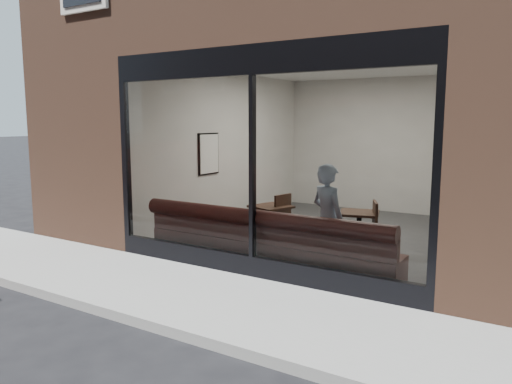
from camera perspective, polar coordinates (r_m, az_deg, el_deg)
The scene contains 21 objects.
ground at distance 5.67m, azimuth -12.00°, elevation -14.82°, with size 120.00×120.00×0.00m, color black.
sidewalk_near at distance 6.37m, azimuth -5.60°, elevation -11.99°, with size 40.00×2.00×0.01m, color gray.
kerb_near at distance 5.61m, azimuth -12.39°, elevation -14.40°, with size 40.00×0.10×0.12m, color gray.
host_building_pier_left at distance 13.88m, azimuth -0.25°, elevation 5.75°, with size 2.50×12.00×3.20m, color brown.
host_building_backfill at distance 15.17m, azimuth 18.18°, elevation 5.56°, with size 5.00×6.00×3.20m, color brown.
cafe_floor at distance 9.70m, azimuth 9.05°, elevation -4.86°, with size 6.00×6.00×0.00m, color #2D2D30.
cafe_ceiling at distance 9.51m, azimuth 9.49°, elevation 14.09°, with size 6.00×6.00×0.00m, color white.
cafe_wall_back at distance 12.28m, azimuth 14.74°, elevation 5.16°, with size 5.00×5.00×0.00m, color beige.
cafe_wall_left at distance 10.69m, azimuth -3.17°, elevation 5.00°, with size 6.00×6.00×0.00m, color beige.
cafe_wall_right at distance 8.81m, azimuth 24.37°, elevation 3.59°, with size 6.00×6.00×0.00m, color beige.
storefront_kick at distance 7.13m, azimuth -0.40°, elevation -8.48°, with size 5.00×0.10×0.30m, color black.
storefront_header at distance 6.88m, azimuth -0.42°, elevation 14.90°, with size 5.00×0.10×0.40m, color black.
storefront_mullion at distance 6.86m, azimuth -0.41°, elevation 2.78°, with size 0.06×0.10×2.50m, color black.
storefront_glass at distance 6.84m, azimuth -0.55°, elevation 2.76°, with size 4.80×4.80×0.00m, color white.
banquette at distance 7.44m, azimuth 1.27°, elevation -7.17°, with size 4.00×0.55×0.45m, color #381914.
person at distance 7.16m, azimuth 8.19°, elevation -3.16°, with size 0.58×0.38×1.60m, color #A4BAD7.
cafe_table_left at distance 8.48m, azimuth 1.72°, elevation -1.69°, with size 0.59×0.59×0.04m, color black.
cafe_table_right at distance 8.08m, azimuth 11.72°, elevation -2.37°, with size 0.60×0.60×0.04m, color black.
cafe_chair_left at distance 8.72m, azimuth 2.11°, elevation -4.77°, with size 0.40×0.40×0.04m, color black.
cafe_chair_right at distance 8.05m, azimuth 11.98°, elevation -6.05°, with size 0.46×0.46×0.04m, color black.
wall_poster at distance 10.09m, azimuth -5.37°, elevation 4.37°, with size 0.02×0.58×0.78m, color white.
Camera 1 is at (3.68, -3.71, 2.20)m, focal length 35.00 mm.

